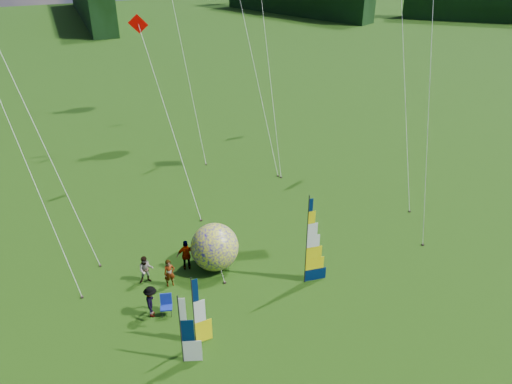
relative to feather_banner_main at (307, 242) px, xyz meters
name	(u,v)px	position (x,y,z in m)	size (l,w,h in m)	color
ground	(310,335)	(-1.46, -3.44, -2.45)	(220.00, 220.00, 0.00)	#25490B
treeline_ring	(315,263)	(-1.46, -3.44, 1.55)	(210.00, 210.00, 8.00)	black
feather_banner_main	(307,242)	(0.00, 0.00, 0.00)	(1.33, 0.10, 4.90)	#041741
side_banner_left	(194,313)	(-6.37, -2.02, -0.69)	(0.98, 0.10, 3.53)	yellow
side_banner_far	(181,331)	(-7.13, -2.78, -0.73)	(1.01, 0.10, 3.44)	white
bol_inflatable	(215,247)	(-3.84, 2.95, -1.18)	(2.55, 2.55, 2.55)	navy
spectator_a	(169,273)	(-6.45, 2.33, -1.69)	(0.56, 0.37, 1.53)	#66594C
spectator_b	(146,270)	(-7.49, 3.07, -1.68)	(0.75, 0.37, 1.54)	#66594C
spectator_c	(151,302)	(-7.75, 0.49, -1.62)	(1.07, 0.40, 1.66)	#66594C
spectator_d	(187,255)	(-5.28, 3.35, -1.57)	(1.03, 0.42, 1.76)	#66594C
camp_chair	(166,306)	(-7.11, 0.31, -1.94)	(0.59, 0.59, 1.02)	navy
kite_whale	(249,31)	(3.86, 17.40, 6.70)	(3.65, 15.24, 18.30)	black
kite_rainbow_delta	(24,95)	(-11.61, 9.35, 6.13)	(7.65, 11.67, 17.16)	#E5385F
kite_parafoil	(433,50)	(9.19, 3.76, 7.75)	(6.71, 10.70, 20.41)	#C01206
small_kite_red	(168,112)	(-3.78, 12.02, 3.30)	(3.32, 10.85, 11.51)	#EC0200
small_kite_orange	(269,56)	(4.42, 15.03, 5.35)	(3.39, 9.93, 15.61)	#EA9A00
small_kite_yellow	(406,77)	(11.24, 8.16, 4.91)	(6.60, 11.84, 14.72)	yellow
small_kite_pink	(14,130)	(-12.13, 5.76, 5.62)	(5.26, 7.91, 16.15)	#FA4C7C
small_kite_green	(181,35)	(-0.73, 19.76, 6.34)	(2.85, 11.47, 17.59)	green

